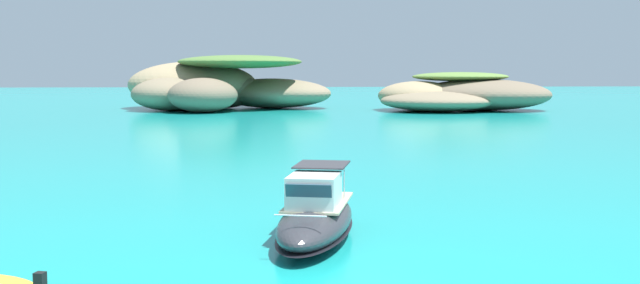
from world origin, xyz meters
TOP-DOWN VIEW (x-y plane):
  - islet_large at (-7.34, 76.61)m, footprint 30.55×26.78m
  - islet_small at (21.26, 70.19)m, footprint 23.76×17.97m
  - motorboat_charcoal at (-0.54, 4.86)m, footprint 3.30×6.53m

SIDE VIEW (x-z plane):
  - motorboat_charcoal at x=-0.54m, z-range -0.35..1.62m
  - islet_small at x=21.26m, z-range -0.42..4.08m
  - islet_large at x=-7.34m, z-range -0.54..5.99m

